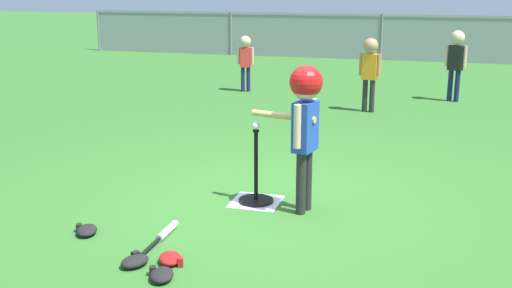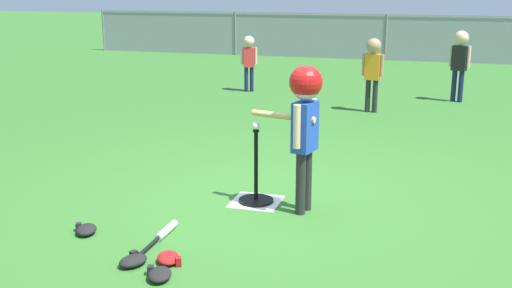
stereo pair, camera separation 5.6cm
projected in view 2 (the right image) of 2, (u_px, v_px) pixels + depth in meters
The scene contains 14 objects.
ground_plane at pixel (276, 203), 5.61m from camera, with size 60.00×60.00×0.00m, color #336B28.
home_plate at pixel (256, 201), 5.65m from camera, with size 0.44×0.44×0.01m, color white.
batting_tee at pixel (256, 191), 5.63m from camera, with size 0.32×0.32×0.68m.
baseball_on_tee at pixel (256, 126), 5.47m from camera, with size 0.07×0.07×0.07m, color white.
batter_child at pixel (305, 109), 5.18m from camera, with size 0.64×0.36×1.29m.
fielder_deep_left at pixel (373, 65), 9.32m from camera, with size 0.33×0.22×1.13m.
fielder_near_right at pixel (249, 56), 11.10m from camera, with size 0.29×0.20×1.01m.
fielder_deep_center at pixel (460, 56), 10.12m from camera, with size 0.33×0.23×1.18m.
spare_bat_silver at pixel (163, 234), 4.87m from camera, with size 0.06×0.65×0.06m.
glove_by_plate at pixel (159, 274), 4.19m from camera, with size 0.22×0.26×0.07m.
glove_near_bats at pixel (169, 258), 4.43m from camera, with size 0.24×0.27×0.07m.
glove_tossed_aside at pixel (86, 229), 4.94m from camera, with size 0.24×0.26×0.07m.
glove_outfield_drop at pixel (133, 260), 4.39m from camera, with size 0.23×0.26×0.07m.
outfield_fence at pixel (386, 36), 15.49m from camera, with size 16.06×0.06×1.15m.
Camera 2 is at (1.33, -5.11, 1.97)m, focal length 43.22 mm.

